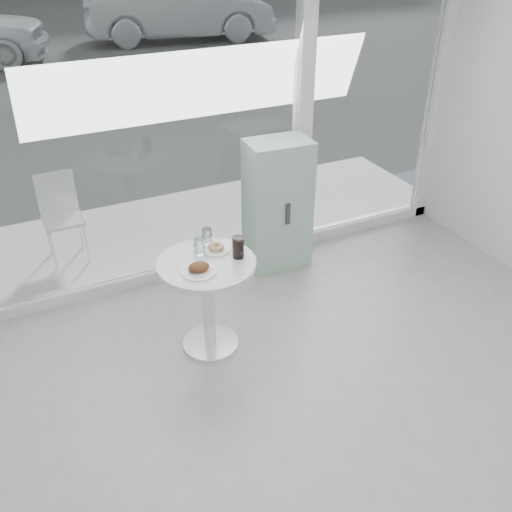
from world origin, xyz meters
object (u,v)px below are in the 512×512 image
plate_fritter (199,268)px  water_tumbler_b (207,237)px  patio_chair (61,211)px  plate_donut (216,248)px  mint_cabinet (277,205)px  car_silver (179,8)px  water_tumbler_a (199,247)px  main_table (208,287)px  cola_glass (238,248)px

plate_fritter → water_tumbler_b: 0.39m
patio_chair → plate_donut: (0.88, -1.69, 0.27)m
mint_cabinet → patio_chair: (-1.80, 0.94, -0.10)m
car_silver → water_tumbler_b: car_silver is taller
water_tumbler_a → water_tumbler_b: same height
car_silver → water_tumbler_a: bearing=171.9°
plate_fritter → water_tumbler_a: 0.24m
main_table → water_tumbler_b: 0.38m
main_table → mint_cabinet: 1.35m
plate_donut → water_tumbler_a: size_ratio=1.57×
car_silver → mint_cabinet: bearing=175.8°
car_silver → plate_donut: bearing=172.5°
patio_chair → water_tumbler_a: size_ratio=6.44×
plate_fritter → water_tumbler_a: size_ratio=1.96×
main_table → water_tumbler_b: bearing=66.7°
main_table → plate_donut: plate_donut is taller
main_table → plate_donut: 0.29m
cola_glass → plate_fritter: bearing=-169.4°
water_tumbler_b → patio_chair: bearing=118.8°
plate_fritter → cola_glass: cola_glass is taller
mint_cabinet → water_tumbler_b: size_ratio=9.65×
car_silver → water_tumbler_b: bearing=172.2°
cola_glass → water_tumbler_b: bearing=115.6°
plate_fritter → car_silver: bearing=71.4°
mint_cabinet → water_tumbler_a: bearing=-140.7°
mint_cabinet → patio_chair: bearing=156.1°
water_tumbler_a → main_table: bearing=-88.0°
main_table → mint_cabinet: mint_cabinet is taller
mint_cabinet → water_tumbler_b: mint_cabinet is taller
car_silver → cola_glass: size_ratio=28.38×
mint_cabinet → main_table: bearing=-136.4°
main_table → plate_donut: size_ratio=3.82×
mint_cabinet → cola_glass: bearing=-127.8°
water_tumbler_a → water_tumbler_b: bearing=46.9°
main_table → cola_glass: (0.24, -0.04, 0.30)m
plate_fritter → water_tumbler_b: (0.19, 0.34, 0.03)m
car_silver → plate_fritter: bearing=171.9°
plate_donut → car_silver: bearing=72.0°
plate_fritter → water_tumbler_b: bearing=60.1°
mint_cabinet → water_tumbler_a: 1.30m
patio_chair → water_tumbler_a: bearing=-65.9°
main_table → cola_glass: cola_glass is taller
water_tumbler_a → cola_glass: bearing=-34.0°
patio_chair → car_silver: car_silver is taller
plate_fritter → cola_glass: size_ratio=1.52×
patio_chair → plate_donut: patio_chair is taller
water_tumbler_b → plate_fritter: bearing=-119.9°
main_table → plate_fritter: 0.28m
main_table → mint_cabinet: (1.04, 0.87, 0.06)m
mint_cabinet → car_silver: (2.80, 10.69, 0.16)m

